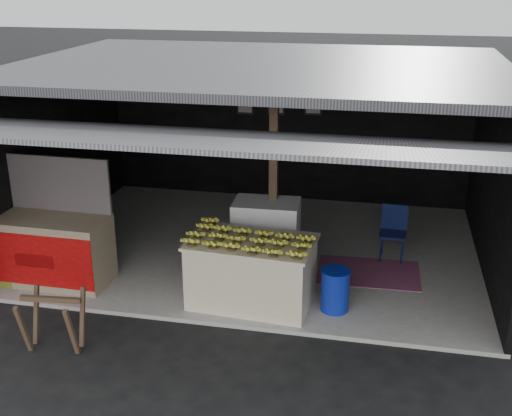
% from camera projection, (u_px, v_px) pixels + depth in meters
% --- Properties ---
extents(ground, '(80.00, 80.00, 0.00)m').
position_uv_depth(ground, '(223.00, 327.00, 8.23)').
color(ground, black).
rests_on(ground, ground).
extents(concrete_slab, '(7.00, 5.00, 0.06)m').
position_uv_depth(concrete_slab, '(261.00, 247.00, 10.51)').
color(concrete_slab, gray).
rests_on(concrete_slab, ground).
extents(shophouse, '(7.40, 7.29, 3.02)m').
position_uv_depth(shophouse, '(266.00, 119.00, 10.07)').
color(shophouse, black).
rests_on(shophouse, ground).
extents(banana_table, '(1.72, 1.13, 0.91)m').
position_uv_depth(banana_table, '(252.00, 272.00, 8.58)').
color(banana_table, silver).
rests_on(banana_table, concrete_slab).
extents(banana_pile, '(1.59, 1.02, 0.18)m').
position_uv_depth(banana_pile, '(251.00, 234.00, 8.38)').
color(banana_pile, yellow).
rests_on(banana_pile, banana_table).
extents(white_crate, '(0.98, 0.69, 1.06)m').
position_uv_depth(white_crate, '(266.00, 235.00, 9.55)').
color(white_crate, white).
rests_on(white_crate, concrete_slab).
extents(neighbor_stall, '(1.74, 0.81, 1.78)m').
position_uv_depth(neighbor_stall, '(49.00, 246.00, 9.18)').
color(neighbor_stall, '#998466').
rests_on(neighbor_stall, concrete_slab).
extents(sawhorse, '(0.74, 0.68, 0.71)m').
position_uv_depth(sawhorse, '(53.00, 317.00, 7.60)').
color(sawhorse, brown).
rests_on(sawhorse, ground).
extents(water_barrel, '(0.37, 0.37, 0.55)m').
position_uv_depth(water_barrel, '(335.00, 291.00, 8.44)').
color(water_barrel, '#0D2196').
rests_on(water_barrel, concrete_slab).
extents(plastic_chair, '(0.42, 0.42, 0.85)m').
position_uv_depth(plastic_chair, '(394.00, 228.00, 9.93)').
color(plastic_chair, '#0A133B').
rests_on(plastic_chair, concrete_slab).
extents(magenta_rug, '(1.53, 1.04, 0.01)m').
position_uv_depth(magenta_rug, '(368.00, 272.00, 9.57)').
color(magenta_rug, '#671751').
rests_on(magenta_rug, concrete_slab).
extents(picture_frames, '(1.62, 0.04, 0.46)m').
position_uv_depth(picture_frames, '(278.00, 104.00, 12.07)').
color(picture_frames, black).
rests_on(picture_frames, shophouse).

